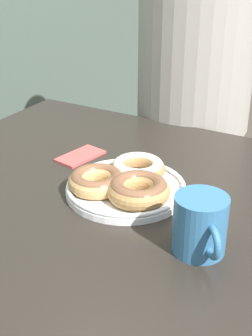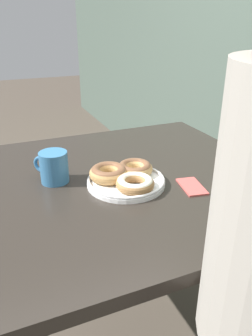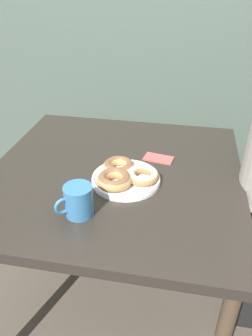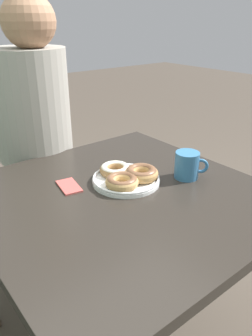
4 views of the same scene
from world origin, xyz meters
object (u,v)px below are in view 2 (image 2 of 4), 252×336
Objects in this scene: dining_table at (136,194)px; donut_plate at (125,176)px; coffee_mug at (53,167)px; napkin at (192,186)px.

donut_plate reaches higher than dining_table.
coffee_mug reaches higher than napkin.
donut_plate is at bearing -119.26° from napkin.
dining_table is 0.22m from napkin.
coffee_mug is (-0.06, -0.28, 0.13)m from dining_table.
dining_table is at bearing 78.07° from coffee_mug.
coffee_mug is 0.46m from napkin.
donut_plate is (0.05, -0.07, 0.11)m from dining_table.
dining_table is at bearing 128.44° from donut_plate.
dining_table is at bearing -141.99° from napkin.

